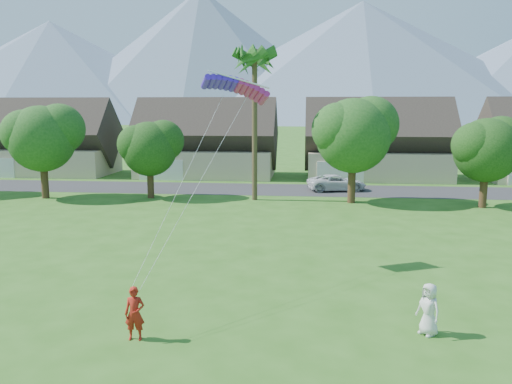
# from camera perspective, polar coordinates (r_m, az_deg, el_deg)

# --- Properties ---
(street) EXTENTS (90.00, 7.00, 0.01)m
(street) POSITION_cam_1_polar(r_m,az_deg,el_deg) (47.38, 2.95, 0.28)
(street) COLOR #2D2D30
(street) RESTS_ON ground
(kite_flyer) EXTENTS (0.71, 0.50, 1.83)m
(kite_flyer) POSITION_cam_1_polar(r_m,az_deg,el_deg) (17.50, -13.69, -13.35)
(kite_flyer) COLOR #A51D12
(kite_flyer) RESTS_ON ground
(watcher) EXTENTS (1.00, 1.05, 1.81)m
(watcher) POSITION_cam_1_polar(r_m,az_deg,el_deg) (18.35, 19.13, -12.54)
(watcher) COLOR silver
(watcher) RESTS_ON ground
(parked_car) EXTENTS (5.84, 3.61, 1.51)m
(parked_car) POSITION_cam_1_polar(r_m,az_deg,el_deg) (47.29, 9.20, 1.07)
(parked_car) COLOR silver
(parked_car) RESTS_ON ground
(mountain_ridge) EXTENTS (540.00, 240.00, 70.00)m
(mountain_ridge) POSITION_cam_1_polar(r_m,az_deg,el_deg) (273.66, 7.73, 13.98)
(mountain_ridge) COLOR slate
(mountain_ridge) RESTS_ON ground
(houses_row) EXTENTS (72.75, 8.19, 8.86)m
(houses_row) POSITION_cam_1_polar(r_m,az_deg,el_deg) (55.88, 3.96, 5.24)
(houses_row) COLOR beige
(houses_row) RESTS_ON ground
(tree_row) EXTENTS (62.27, 6.67, 8.45)m
(tree_row) POSITION_cam_1_polar(r_m,az_deg,el_deg) (40.86, 0.96, 5.70)
(tree_row) COLOR #47301C
(tree_row) RESTS_ON ground
(fan_palm) EXTENTS (3.00, 3.00, 13.80)m
(fan_palm) POSITION_cam_1_polar(r_m,az_deg,el_deg) (41.63, -0.16, 15.30)
(fan_palm) COLOR #4C3D26
(fan_palm) RESTS_ON ground
(parafoil_kite) EXTENTS (3.36, 1.42, 0.50)m
(parafoil_kite) POSITION_cam_1_polar(r_m,az_deg,el_deg) (24.39, -2.27, 12.10)
(parafoil_kite) COLOR #441BD1
(parafoil_kite) RESTS_ON ground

